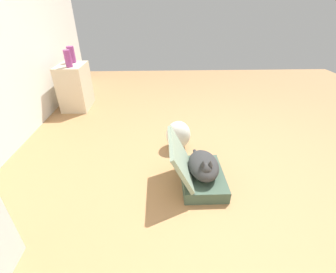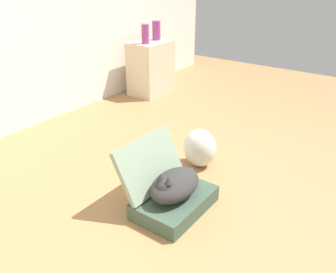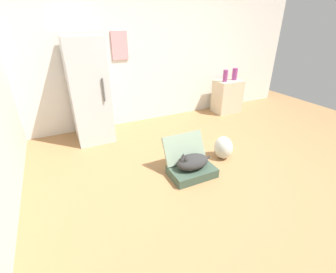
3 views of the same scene
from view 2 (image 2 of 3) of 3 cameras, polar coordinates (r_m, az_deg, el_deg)
name	(u,v)px [view 2 (image 2 of 3)]	position (r m, az deg, el deg)	size (l,w,h in m)	color
ground_plane	(213,188)	(2.85, 7.28, -8.28)	(7.68, 7.68, 0.00)	#9E7247
suitcase_base	(175,202)	(2.58, 1.09, -10.53)	(0.58, 0.40, 0.12)	#384C3D
suitcase_lid	(150,164)	(2.55, -2.92, -4.37)	(0.58, 0.40, 0.04)	gray
cat	(174,185)	(2.48, 1.01, -7.78)	(0.52, 0.28, 0.23)	#2D2D2D
plastic_bag_white	(200,148)	(3.06, 5.14, -1.83)	(0.26, 0.29, 0.34)	silver
side_table	(151,68)	(4.84, -2.77, 10.96)	(0.56, 0.40, 0.69)	beige
vase_tall	(145,34)	(4.62, -3.67, 16.12)	(0.10, 0.10, 0.24)	#8C387A
vase_short	(156,30)	(4.86, -1.88, 16.67)	(0.11, 0.11, 0.24)	#8C387A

